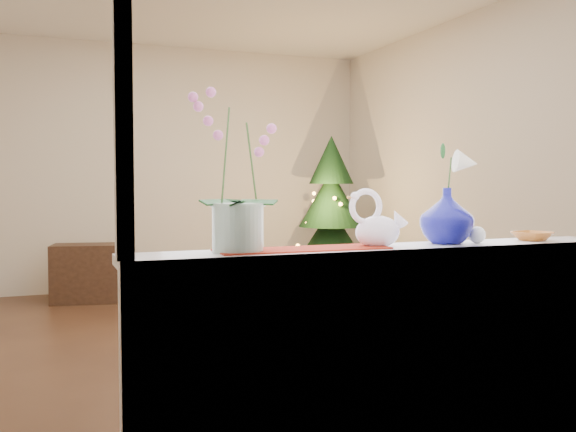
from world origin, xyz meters
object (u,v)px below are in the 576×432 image
object	(u,v)px
orchid_pot	(238,171)
amber_dish	(532,237)
paperweight	(477,235)
swan	(378,219)
side_table	(93,273)
xmas_tree	(331,214)
blue_vase	(447,212)

from	to	relation	value
orchid_pot	amber_dish	distance (m)	1.43
paperweight	amber_dish	distance (m)	0.32
amber_dish	swan	bearing A→B (deg)	179.54
amber_dish	side_table	size ratio (longest dim) A/B	0.19
swan	paperweight	world-z (taller)	swan
xmas_tree	side_table	size ratio (longest dim) A/B	2.20
swan	xmas_tree	xyz separation A→B (m)	(1.61, 3.94, -0.19)
swan	amber_dish	distance (m)	0.80
orchid_pot	blue_vase	distance (m)	0.96
orchid_pot	blue_vase	world-z (taller)	orchid_pot
orchid_pot	swan	distance (m)	0.63
blue_vase	amber_dish	xyz separation A→B (m)	(0.45, -0.02, -0.12)
swan	xmas_tree	bearing A→B (deg)	84.96
orchid_pot	xmas_tree	distance (m)	4.52
swan	side_table	world-z (taller)	swan
swan	blue_vase	xyz separation A→B (m)	(0.35, 0.01, 0.03)
side_table	swan	bearing A→B (deg)	-67.00
swan	side_table	xyz separation A→B (m)	(-0.84, 4.26, -0.75)
xmas_tree	paperweight	bearing A→B (deg)	-105.96
paperweight	orchid_pot	bearing A→B (deg)	178.36
blue_vase	swan	bearing A→B (deg)	-177.57
side_table	amber_dish	bearing A→B (deg)	-57.16
orchid_pot	blue_vase	bearing A→B (deg)	0.30
swan	side_table	distance (m)	4.41
swan	amber_dish	size ratio (longest dim) A/B	1.85
amber_dish	xmas_tree	size ratio (longest dim) A/B	0.09
orchid_pot	blue_vase	xyz separation A→B (m)	(0.95, 0.00, -0.17)
orchid_pot	paperweight	size ratio (longest dim) A/B	8.43
xmas_tree	orchid_pot	bearing A→B (deg)	-119.39
blue_vase	amber_dish	size ratio (longest dim) A/B	1.93
paperweight	side_table	size ratio (longest dim) A/B	0.10
blue_vase	amber_dish	bearing A→B (deg)	-2.68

